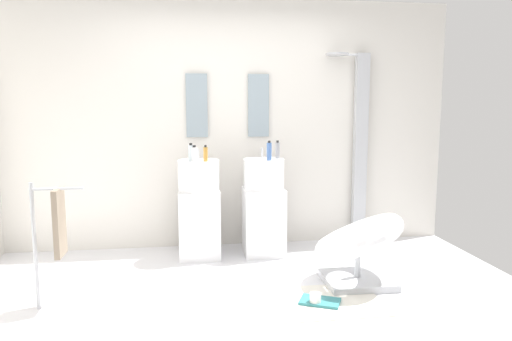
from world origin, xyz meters
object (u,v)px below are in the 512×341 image
soap_bottle_grey (278,150)px  magazine_teal (320,301)px  towel_rack (55,225)px  shower_column (359,144)px  pedestal_sink_left (199,209)px  lounge_chair (358,244)px  soap_bottle_clear (191,153)px  soap_bottle_white (194,154)px  pedestal_sink_right (264,207)px  soap_bottle_blue (269,151)px  coffee_mug (315,299)px  soap_bottle_amber (206,154)px

soap_bottle_grey → magazine_teal: bearing=-86.3°
towel_rack → soap_bottle_grey: soap_bottle_grey is taller
shower_column → pedestal_sink_left: bearing=-169.9°
soap_bottle_grey → pedestal_sink_left: bearing=-178.0°
shower_column → magazine_teal: size_ratio=6.88×
pedestal_sink_left → shower_column: (1.75, 0.31, 0.59)m
lounge_chair → soap_bottle_grey: (-0.51, 0.95, 0.71)m
pedestal_sink_left → towel_rack: 1.52m
soap_bottle_clear → soap_bottle_grey: 0.87m
pedestal_sink_left → soap_bottle_white: size_ratio=6.98×
lounge_chair → towel_rack: size_ratio=1.13×
lounge_chair → towel_rack: towel_rack is taller
pedestal_sink_right → towel_rack: (-1.71, -1.07, 0.14)m
magazine_teal → soap_bottle_blue: (-0.20, 1.16, 1.04)m
lounge_chair → coffee_mug: 0.68m
pedestal_sink_right → shower_column: (1.10, 0.31, 0.59)m
shower_column → soap_bottle_grey: bearing=-163.4°
soap_bottle_blue → soap_bottle_grey: size_ratio=1.06×
soap_bottle_white → pedestal_sink_left: bearing=70.9°
towel_rack → soap_bottle_blue: size_ratio=5.01×
lounge_chair → soap_bottle_clear: (-1.37, 0.83, 0.70)m
shower_column → lounge_chair: (-0.44, -1.24, -0.73)m
towel_rack → soap_bottle_white: bearing=42.9°
shower_column → soap_bottle_blue: 1.15m
soap_bottle_clear → soap_bottle_grey: soap_bottle_grey is taller
shower_column → soap_bottle_grey: 1.00m
shower_column → soap_bottle_grey: shower_column is taller
towel_rack → soap_bottle_grey: bearing=30.5°
shower_column → pedestal_sink_right: bearing=-164.2°
pedestal_sink_left → soap_bottle_grey: (0.79, 0.03, 0.57)m
shower_column → magazine_teal: (-0.87, -1.60, -1.06)m
pedestal_sink_right → soap_bottle_blue: (0.03, -0.12, 0.57)m
pedestal_sink_right → coffee_mug: pedestal_sink_right is taller
soap_bottle_amber → coffee_mug: bearing=-57.1°
soap_bottle_blue → soap_bottle_clear: bearing=178.0°
shower_column → soap_bottle_clear: size_ratio=11.85×
pedestal_sink_right → soap_bottle_amber: (-0.58, -0.13, 0.56)m
soap_bottle_blue → soap_bottle_clear: size_ratio=1.10×
soap_bottle_clear → soap_bottle_grey: (0.86, 0.12, 0.00)m
coffee_mug → soap_bottle_white: soap_bottle_white is taller
towel_rack → magazine_teal: (1.94, -0.22, -0.61)m
shower_column → soap_bottle_amber: bearing=-165.4°
magazine_teal → pedestal_sink_right: bearing=125.8°
pedestal_sink_left → shower_column: 1.87m
pedestal_sink_right → soap_bottle_grey: size_ratio=5.97×
lounge_chair → soap_bottle_amber: soap_bottle_amber is taller
coffee_mug → soap_bottle_blue: (-0.15, 1.19, 1.01)m
towel_rack → shower_column: bearing=26.1°
coffee_mug → shower_column: bearing=60.6°
magazine_teal → soap_bottle_clear: soap_bottle_clear is taller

